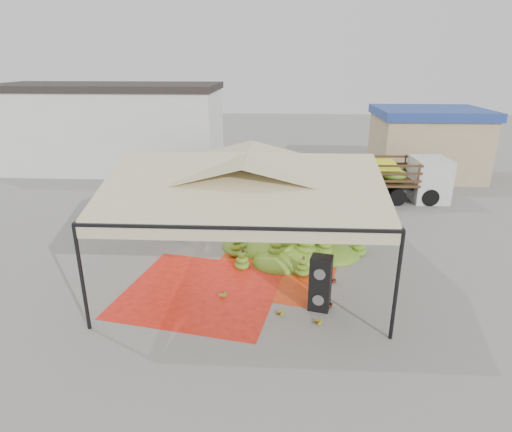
# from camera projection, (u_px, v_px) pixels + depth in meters

# --- Properties ---
(ground) EXTENTS (90.00, 90.00, 0.00)m
(ground) POSITION_uv_depth(u_px,v_px,m) (248.00, 265.00, 15.08)
(ground) COLOR slate
(ground) RESTS_ON ground
(canopy_tent) EXTENTS (8.10, 8.10, 4.00)m
(canopy_tent) POSITION_uv_depth(u_px,v_px,m) (247.00, 174.00, 13.94)
(canopy_tent) COLOR black
(canopy_tent) RESTS_ON ground
(building_white) EXTENTS (14.30, 6.30, 5.40)m
(building_white) POSITION_uv_depth(u_px,v_px,m) (110.00, 127.00, 27.78)
(building_white) COLOR silver
(building_white) RESTS_ON ground
(building_tan) EXTENTS (6.30, 5.30, 4.10)m
(building_tan) POSITION_uv_depth(u_px,v_px,m) (427.00, 142.00, 26.04)
(building_tan) COLOR tan
(building_tan) RESTS_ON ground
(tarp_left) EXTENTS (5.37, 5.20, 0.01)m
(tarp_left) POSITION_uv_depth(u_px,v_px,m) (201.00, 290.00, 13.40)
(tarp_left) COLOR red
(tarp_left) RESTS_ON ground
(tarp_right) EXTENTS (5.05, 5.20, 0.01)m
(tarp_right) POSITION_uv_depth(u_px,v_px,m) (274.00, 268.00, 14.82)
(tarp_right) COLOR #E14615
(tarp_right) RESTS_ON ground
(banana_heap) EXTENTS (6.61, 6.05, 1.16)m
(banana_heap) POSITION_uv_depth(u_px,v_px,m) (293.00, 237.00, 15.94)
(banana_heap) COLOR #557E1A
(banana_heap) RESTS_ON ground
(hand_yellow_a) EXTENTS (0.54, 0.49, 0.21)m
(hand_yellow_a) POSITION_uv_depth(u_px,v_px,m) (315.00, 321.00, 11.65)
(hand_yellow_a) COLOR #B68B24
(hand_yellow_a) RESTS_ON ground
(hand_yellow_b) EXTENTS (0.53, 0.49, 0.20)m
(hand_yellow_b) POSITION_uv_depth(u_px,v_px,m) (278.00, 313.00, 12.06)
(hand_yellow_b) COLOR gold
(hand_yellow_b) RESTS_ON ground
(hand_red_a) EXTENTS (0.49, 0.43, 0.19)m
(hand_red_a) POSITION_uv_depth(u_px,v_px,m) (331.00, 280.00, 13.85)
(hand_red_a) COLOR #5E2815
(hand_red_a) RESTS_ON ground
(hand_red_b) EXTENTS (0.46, 0.40, 0.19)m
(hand_red_b) POSITION_uv_depth(u_px,v_px,m) (327.00, 304.00, 12.48)
(hand_red_b) COLOR #532413
(hand_red_b) RESTS_ON ground
(hand_green) EXTENTS (0.57, 0.53, 0.21)m
(hand_green) POSITION_uv_depth(u_px,v_px,m) (221.00, 293.00, 13.10)
(hand_green) COLOR #477217
(hand_green) RESTS_ON ground
(hanging_bunches) EXTENTS (3.24, 0.24, 0.20)m
(hanging_bunches) POSITION_uv_depth(u_px,v_px,m) (275.00, 186.00, 15.03)
(hanging_bunches) COLOR #377819
(hanging_bunches) RESTS_ON ground
(speaker_stack) EXTENTS (0.70, 0.65, 1.64)m
(speaker_stack) POSITION_uv_depth(u_px,v_px,m) (320.00, 283.00, 12.19)
(speaker_stack) COLOR black
(speaker_stack) RESTS_ON ground
(banana_leaves) EXTENTS (0.96, 1.36, 3.70)m
(banana_leaves) POSITION_uv_depth(u_px,v_px,m) (167.00, 241.00, 17.10)
(banana_leaves) COLOR #21701E
(banana_leaves) RESTS_ON ground
(vendor) EXTENTS (0.73, 0.49, 1.97)m
(vendor) POSITION_uv_depth(u_px,v_px,m) (294.00, 207.00, 17.96)
(vendor) COLOR gray
(vendor) RESTS_ON ground
(truck_left) EXTENTS (6.04, 4.19, 1.98)m
(truck_left) POSITION_uv_depth(u_px,v_px,m) (211.00, 174.00, 22.28)
(truck_left) COLOR #473117
(truck_left) RESTS_ON ground
(truck_right) EXTENTS (6.37, 2.38, 2.16)m
(truck_right) POSITION_uv_depth(u_px,v_px,m) (389.00, 174.00, 21.70)
(truck_right) COLOR #4E381A
(truck_right) RESTS_ON ground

